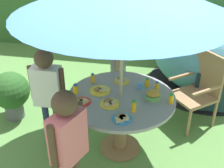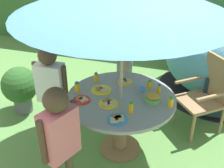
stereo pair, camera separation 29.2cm
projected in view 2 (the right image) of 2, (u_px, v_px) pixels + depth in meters
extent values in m
cube|color=#548442|center=(120.00, 149.00, 3.48)|extent=(10.00, 10.00, 0.02)
cube|color=#33602D|center=(164.00, 10.00, 5.84)|extent=(9.00, 0.70, 1.74)
cylinder|color=brown|center=(120.00, 147.00, 3.47)|extent=(0.49, 0.49, 0.03)
cylinder|color=brown|center=(121.00, 125.00, 3.30)|extent=(0.15, 0.15, 0.72)
cylinder|color=gray|center=(121.00, 98.00, 3.11)|extent=(1.22, 1.22, 0.04)
cylinder|color=#B7AD8C|center=(121.00, 74.00, 2.96)|extent=(0.04, 0.04, 2.08)
cylinder|color=#93704C|center=(173.00, 110.00, 3.84)|extent=(0.04, 0.04, 0.40)
cylinder|color=#93704C|center=(193.00, 129.00, 3.48)|extent=(0.04, 0.04, 0.40)
cylinder|color=#93704C|center=(200.00, 103.00, 3.99)|extent=(0.04, 0.04, 0.40)
cylinder|color=#93704C|center=(222.00, 121.00, 3.63)|extent=(0.04, 0.04, 0.40)
cube|color=#93704C|center=(199.00, 102.00, 3.62)|extent=(0.69, 0.69, 0.04)
cube|color=#93704C|center=(218.00, 78.00, 3.55)|extent=(0.33, 0.40, 0.57)
cube|color=#93704C|center=(191.00, 79.00, 3.70)|extent=(0.41, 0.34, 0.03)
cube|color=#93704C|center=(214.00, 96.00, 3.34)|extent=(0.41, 0.34, 0.03)
ellipsoid|color=teal|center=(223.00, 54.00, 4.38)|extent=(1.80, 1.87, 1.32)
cylinder|color=black|center=(215.00, 89.00, 4.71)|extent=(1.91, 1.91, 0.01)
cube|color=#1A313A|center=(221.00, 100.00, 3.77)|extent=(0.50, 0.03, 0.59)
cylinder|color=#595960|center=(23.00, 104.00, 4.13)|extent=(0.26, 0.26, 0.22)
sphere|color=#285623|center=(20.00, 85.00, 3.96)|extent=(0.52, 0.52, 0.52)
cylinder|color=#3F3F47|center=(125.00, 86.00, 4.16)|extent=(0.09, 0.09, 0.64)
cylinder|color=#3F3F47|center=(124.00, 92.00, 4.03)|extent=(0.09, 0.09, 0.64)
cube|color=#99999E|center=(125.00, 52.00, 3.80)|extent=(0.28, 0.41, 0.54)
cylinder|color=tan|center=(126.00, 44.00, 3.96)|extent=(0.07, 0.07, 0.49)
cylinder|color=tan|center=(125.00, 56.00, 3.61)|extent=(0.07, 0.07, 0.49)
sphere|color=tan|center=(126.00, 24.00, 3.60)|extent=(0.24, 0.24, 0.24)
cylinder|color=navy|center=(50.00, 117.00, 3.56)|extent=(0.08, 0.08, 0.57)
cylinder|color=navy|center=(60.00, 119.00, 3.52)|extent=(0.08, 0.08, 0.57)
cube|color=white|center=(51.00, 82.00, 3.28)|extent=(0.33, 0.19, 0.48)
cylinder|color=#4C3828|center=(36.00, 79.00, 3.31)|extent=(0.06, 0.06, 0.43)
cylinder|color=#4C3828|center=(65.00, 83.00, 3.22)|extent=(0.06, 0.06, 0.43)
sphere|color=#4C3828|center=(47.00, 55.00, 3.11)|extent=(0.21, 0.21, 0.21)
cube|color=#EA727F|center=(60.00, 134.00, 2.46)|extent=(0.29, 0.38, 0.49)
cylinder|color=#4C3828|center=(42.00, 143.00, 2.32)|extent=(0.06, 0.06, 0.44)
cylinder|color=#4C3828|center=(75.00, 121.00, 2.57)|extent=(0.06, 0.06, 0.44)
sphere|color=#4C3828|center=(55.00, 100.00, 2.28)|extent=(0.22, 0.22, 0.22)
cylinder|color=#66B259|center=(153.00, 99.00, 3.01)|extent=(0.17, 0.17, 0.05)
ellipsoid|color=gold|center=(153.00, 96.00, 2.99)|extent=(0.15, 0.15, 0.04)
cylinder|color=yellow|center=(108.00, 104.00, 2.97)|extent=(0.21, 0.21, 0.01)
cube|color=tan|center=(112.00, 103.00, 2.95)|extent=(0.10, 0.10, 0.02)
cube|color=#9E7547|center=(108.00, 100.00, 2.99)|extent=(0.11, 0.11, 0.02)
cube|color=tan|center=(106.00, 104.00, 2.93)|extent=(0.09, 0.09, 0.02)
cylinder|color=yellow|center=(101.00, 90.00, 3.21)|extent=(0.24, 0.24, 0.01)
cube|color=tan|center=(104.00, 89.00, 3.19)|extent=(0.10, 0.10, 0.02)
cube|color=#9E7547|center=(99.00, 89.00, 3.21)|extent=(0.09, 0.09, 0.02)
cylinder|color=#338CD8|center=(117.00, 119.00, 2.73)|extent=(0.20, 0.20, 0.01)
cube|color=tan|center=(120.00, 118.00, 2.72)|extent=(0.11, 0.11, 0.02)
cube|color=#9E7547|center=(117.00, 117.00, 2.74)|extent=(0.11, 0.11, 0.02)
cube|color=tan|center=(114.00, 120.00, 2.70)|extent=(0.10, 0.10, 0.02)
cylinder|color=yellow|center=(125.00, 82.00, 3.38)|extent=(0.18, 0.18, 0.01)
cube|color=tan|center=(128.00, 81.00, 3.37)|extent=(0.10, 0.10, 0.02)
cube|color=#9E7547|center=(123.00, 79.00, 3.40)|extent=(0.08, 0.08, 0.02)
cube|color=tan|center=(123.00, 82.00, 3.35)|extent=(0.11, 0.11, 0.02)
cylinder|color=red|center=(81.00, 100.00, 3.03)|extent=(0.19, 0.19, 0.01)
cube|color=tan|center=(84.00, 99.00, 3.01)|extent=(0.11, 0.11, 0.02)
cube|color=#9E7547|center=(79.00, 98.00, 3.03)|extent=(0.09, 0.09, 0.02)
cylinder|color=yellow|center=(96.00, 78.00, 3.38)|extent=(0.05, 0.05, 0.10)
cylinder|color=blue|center=(96.00, 73.00, 3.35)|extent=(0.03, 0.03, 0.02)
cylinder|color=yellow|center=(131.00, 108.00, 2.81)|extent=(0.05, 0.05, 0.11)
cylinder|color=green|center=(131.00, 103.00, 2.78)|extent=(0.03, 0.03, 0.02)
cylinder|color=yellow|center=(77.00, 87.00, 3.18)|extent=(0.06, 0.06, 0.10)
cylinder|color=blue|center=(77.00, 83.00, 3.15)|extent=(0.04, 0.04, 0.02)
cylinder|color=yellow|center=(150.00, 85.00, 3.24)|extent=(0.05, 0.05, 0.09)
cylinder|color=green|center=(150.00, 81.00, 3.21)|extent=(0.04, 0.04, 0.02)
cylinder|color=yellow|center=(159.00, 89.00, 3.16)|extent=(0.05, 0.05, 0.09)
cylinder|color=blue|center=(159.00, 85.00, 3.14)|extent=(0.03, 0.03, 0.02)
cylinder|color=yellow|center=(171.00, 103.00, 2.91)|extent=(0.06, 0.06, 0.10)
cylinder|color=green|center=(171.00, 98.00, 2.88)|extent=(0.04, 0.04, 0.02)
cylinder|color=#4C99D8|center=(142.00, 88.00, 3.19)|extent=(0.06, 0.06, 0.07)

